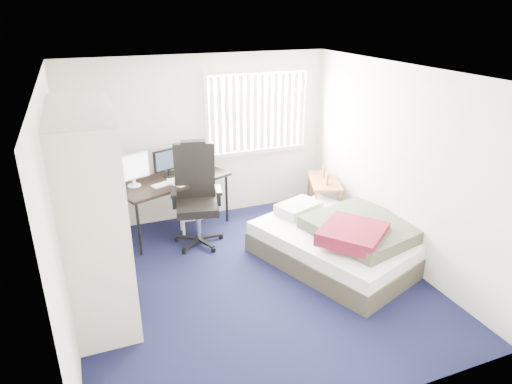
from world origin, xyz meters
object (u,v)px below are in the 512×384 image
object	(u,v)px
nightstand	(324,184)
bed	(342,241)
desk	(171,178)
office_chair	(197,205)

from	to	relation	value
nightstand	bed	distance (m)	1.43
desk	office_chair	bearing A→B (deg)	-62.78
office_chair	desk	bearing A→B (deg)	117.22
desk	bed	size ratio (longest dim) A/B	0.75
desk	office_chair	world-z (taller)	office_chair
nightstand	bed	size ratio (longest dim) A/B	0.41
office_chair	nightstand	world-z (taller)	office_chair
desk	office_chair	xyz separation A→B (m)	(0.25, -0.48, -0.28)
nightstand	desk	bearing A→B (deg)	170.44
desk	nightstand	xyz separation A→B (m)	(2.33, -0.39, -0.29)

